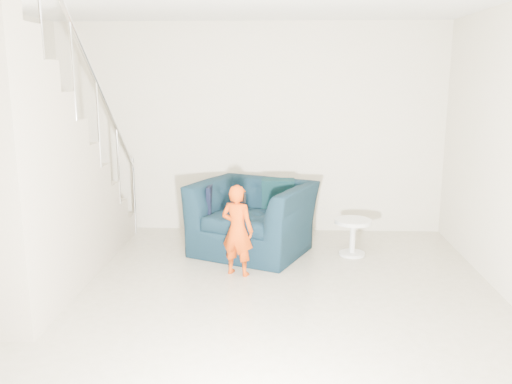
{
  "coord_description": "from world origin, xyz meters",
  "views": [
    {
      "loc": [
        0.42,
        -4.27,
        2.04
      ],
      "look_at": [
        0.15,
        1.2,
        0.85
      ],
      "focal_mm": 38.0,
      "sensor_mm": 36.0,
      "label": 1
    }
  ],
  "objects_px": {
    "armchair": "(253,218)",
    "staircase": "(23,194)",
    "side_table": "(353,231)",
    "toddler": "(237,230)"
  },
  "relations": [
    {
      "from": "side_table",
      "to": "staircase",
      "type": "relative_size",
      "value": 0.12
    },
    {
      "from": "armchair",
      "to": "staircase",
      "type": "relative_size",
      "value": 0.35
    },
    {
      "from": "armchair",
      "to": "side_table",
      "type": "xyz_separation_m",
      "value": [
        1.15,
        -0.08,
        -0.13
      ]
    },
    {
      "from": "armchair",
      "to": "staircase",
      "type": "bearing_deg",
      "value": -125.29
    },
    {
      "from": "armchair",
      "to": "toddler",
      "type": "xyz_separation_m",
      "value": [
        -0.12,
        -0.76,
        0.07
      ]
    },
    {
      "from": "side_table",
      "to": "staircase",
      "type": "bearing_deg",
      "value": -159.84
    },
    {
      "from": "toddler",
      "to": "staircase",
      "type": "distance_m",
      "value": 2.08
    },
    {
      "from": "toddler",
      "to": "side_table",
      "type": "xyz_separation_m",
      "value": [
        1.27,
        0.68,
        -0.19
      ]
    },
    {
      "from": "armchair",
      "to": "side_table",
      "type": "bearing_deg",
      "value": 19.66
    },
    {
      "from": "armchair",
      "to": "staircase",
      "type": "height_order",
      "value": "staircase"
    }
  ]
}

